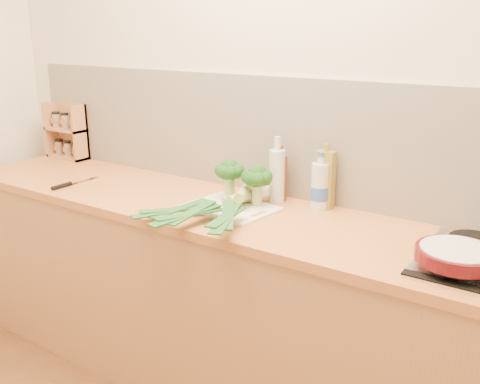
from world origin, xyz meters
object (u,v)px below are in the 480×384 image
object	(u,v)px
skillet	(458,255)
chefs_knife	(67,185)
chopping_board	(231,208)
spice_rack	(68,134)

from	to	relation	value
skillet	chefs_knife	bearing A→B (deg)	-158.52
chefs_knife	skillet	world-z (taller)	skillet
chopping_board	chefs_knife	distance (m)	0.88
chopping_board	chefs_knife	world-z (taller)	chefs_knife
chefs_knife	skillet	xyz separation A→B (m)	(1.81, 0.05, 0.05)
chopping_board	skillet	xyz separation A→B (m)	(0.95, -0.12, 0.06)
spice_rack	chefs_knife	bearing A→B (deg)	-40.72
chopping_board	spice_rack	world-z (taller)	spice_rack
chefs_knife	spice_rack	world-z (taller)	spice_rack
chopping_board	skillet	distance (m)	0.96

